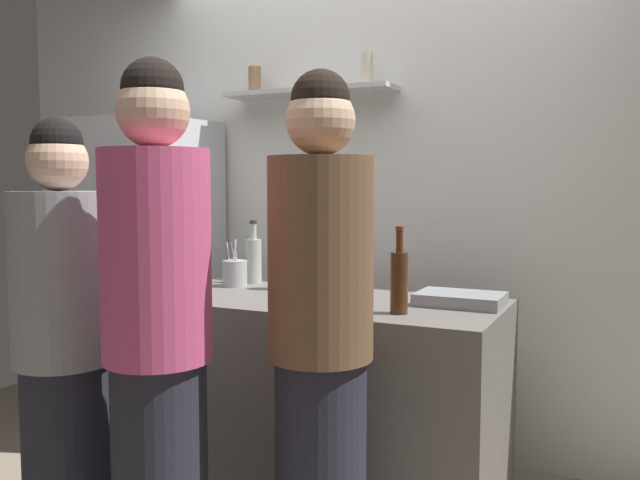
{
  "coord_description": "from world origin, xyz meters",
  "views": [
    {
      "loc": [
        1.23,
        -2.06,
        1.38
      ],
      "look_at": [
        0.01,
        0.49,
        1.15
      ],
      "focal_mm": 37.6,
      "sensor_mm": 36.0,
      "label": 1
    }
  ],
  "objects_px": {
    "water_bottle_plastic": "(281,270)",
    "wine_bottle_pale_glass": "(253,259)",
    "refrigerator": "(151,278)",
    "wine_bottle_amber_glass": "(399,280)",
    "utensil_holder": "(235,273)",
    "baking_pan": "(460,299)",
    "person_grey_hoodie": "(64,353)",
    "person_pink_top": "(158,344)",
    "person_brown_jacket": "(321,343)"
  },
  "relations": [
    {
      "from": "baking_pan",
      "to": "person_grey_hoodie",
      "type": "relative_size",
      "value": 0.21
    },
    {
      "from": "utensil_holder",
      "to": "wine_bottle_amber_glass",
      "type": "distance_m",
      "value": 0.98
    },
    {
      "from": "water_bottle_plastic",
      "to": "refrigerator",
      "type": "bearing_deg",
      "value": 167.1
    },
    {
      "from": "wine_bottle_amber_glass",
      "to": "person_brown_jacket",
      "type": "bearing_deg",
      "value": -103.88
    },
    {
      "from": "water_bottle_plastic",
      "to": "person_pink_top",
      "type": "height_order",
      "value": "person_pink_top"
    },
    {
      "from": "wine_bottle_pale_glass",
      "to": "person_grey_hoodie",
      "type": "distance_m",
      "value": 1.15
    },
    {
      "from": "utensil_holder",
      "to": "person_grey_hoodie",
      "type": "relative_size",
      "value": 0.14
    },
    {
      "from": "wine_bottle_amber_glass",
      "to": "water_bottle_plastic",
      "type": "height_order",
      "value": "wine_bottle_amber_glass"
    },
    {
      "from": "refrigerator",
      "to": "person_brown_jacket",
      "type": "relative_size",
      "value": 0.99
    },
    {
      "from": "water_bottle_plastic",
      "to": "person_pink_top",
      "type": "distance_m",
      "value": 1.07
    },
    {
      "from": "refrigerator",
      "to": "person_grey_hoodie",
      "type": "xyz_separation_m",
      "value": [
        0.63,
        -1.23,
        -0.07
      ]
    },
    {
      "from": "refrigerator",
      "to": "wine_bottle_amber_glass",
      "type": "relative_size",
      "value": 5.24
    },
    {
      "from": "baking_pan",
      "to": "utensil_holder",
      "type": "distance_m",
      "value": 1.09
    },
    {
      "from": "person_brown_jacket",
      "to": "baking_pan",
      "type": "bearing_deg",
      "value": 138.82
    },
    {
      "from": "baking_pan",
      "to": "wine_bottle_pale_glass",
      "type": "height_order",
      "value": "wine_bottle_pale_glass"
    },
    {
      "from": "wine_bottle_amber_glass",
      "to": "utensil_holder",
      "type": "bearing_deg",
      "value": 161.54
    },
    {
      "from": "wine_bottle_pale_glass",
      "to": "person_brown_jacket",
      "type": "distance_m",
      "value": 1.2
    },
    {
      "from": "baking_pan",
      "to": "wine_bottle_amber_glass",
      "type": "bearing_deg",
      "value": -121.23
    },
    {
      "from": "refrigerator",
      "to": "wine_bottle_pale_glass",
      "type": "relative_size",
      "value": 5.58
    },
    {
      "from": "baking_pan",
      "to": "person_grey_hoodie",
      "type": "distance_m",
      "value": 1.51
    },
    {
      "from": "water_bottle_plastic",
      "to": "person_brown_jacket",
      "type": "xyz_separation_m",
      "value": [
        0.57,
        -0.77,
        -0.12
      ]
    },
    {
      "from": "wine_bottle_pale_glass",
      "to": "person_pink_top",
      "type": "height_order",
      "value": "person_pink_top"
    },
    {
      "from": "wine_bottle_amber_glass",
      "to": "person_pink_top",
      "type": "relative_size",
      "value": 0.19
    },
    {
      "from": "refrigerator",
      "to": "person_brown_jacket",
      "type": "height_order",
      "value": "person_brown_jacket"
    },
    {
      "from": "utensil_holder",
      "to": "person_grey_hoodie",
      "type": "height_order",
      "value": "person_grey_hoodie"
    },
    {
      "from": "wine_bottle_amber_glass",
      "to": "person_brown_jacket",
      "type": "height_order",
      "value": "person_brown_jacket"
    },
    {
      "from": "baking_pan",
      "to": "person_brown_jacket",
      "type": "relative_size",
      "value": 0.2
    },
    {
      "from": "utensil_holder",
      "to": "person_pink_top",
      "type": "xyz_separation_m",
      "value": [
        0.39,
        -1.04,
        -0.08
      ]
    },
    {
      "from": "water_bottle_plastic",
      "to": "wine_bottle_pale_glass",
      "type": "bearing_deg",
      "value": 151.53
    },
    {
      "from": "refrigerator",
      "to": "person_grey_hoodie",
      "type": "distance_m",
      "value": 1.38
    },
    {
      "from": "utensil_holder",
      "to": "water_bottle_plastic",
      "type": "relative_size",
      "value": 1.08
    },
    {
      "from": "refrigerator",
      "to": "water_bottle_plastic",
      "type": "distance_m",
      "value": 0.98
    },
    {
      "from": "baking_pan",
      "to": "wine_bottle_pale_glass",
      "type": "bearing_deg",
      "value": 170.98
    },
    {
      "from": "person_grey_hoodie",
      "to": "person_brown_jacket",
      "type": "height_order",
      "value": "person_brown_jacket"
    },
    {
      "from": "person_grey_hoodie",
      "to": "person_brown_jacket",
      "type": "relative_size",
      "value": 0.92
    },
    {
      "from": "baking_pan",
      "to": "wine_bottle_amber_glass",
      "type": "distance_m",
      "value": 0.34
    },
    {
      "from": "baking_pan",
      "to": "wine_bottle_pale_glass",
      "type": "relative_size",
      "value": 1.1
    },
    {
      "from": "refrigerator",
      "to": "water_bottle_plastic",
      "type": "bearing_deg",
      "value": -12.9
    },
    {
      "from": "refrigerator",
      "to": "baking_pan",
      "type": "bearing_deg",
      "value": -8.45
    },
    {
      "from": "utensil_holder",
      "to": "person_grey_hoodie",
      "type": "distance_m",
      "value": 1.01
    },
    {
      "from": "wine_bottle_amber_glass",
      "to": "person_grey_hoodie",
      "type": "relative_size",
      "value": 0.21
    },
    {
      "from": "wine_bottle_pale_glass",
      "to": "water_bottle_plastic",
      "type": "relative_size",
      "value": 1.47
    },
    {
      "from": "refrigerator",
      "to": "baking_pan",
      "type": "height_order",
      "value": "refrigerator"
    },
    {
      "from": "person_brown_jacket",
      "to": "utensil_holder",
      "type": "bearing_deg",
      "value": -153.2
    },
    {
      "from": "refrigerator",
      "to": "wine_bottle_pale_glass",
      "type": "bearing_deg",
      "value": -7.61
    },
    {
      "from": "person_brown_jacket",
      "to": "person_pink_top",
      "type": "relative_size",
      "value": 0.99
    },
    {
      "from": "refrigerator",
      "to": "utensil_holder",
      "type": "xyz_separation_m",
      "value": [
        0.7,
        -0.23,
        0.09
      ]
    },
    {
      "from": "person_grey_hoodie",
      "to": "person_pink_top",
      "type": "xyz_separation_m",
      "value": [
        0.45,
        -0.05,
        0.09
      ]
    },
    {
      "from": "wine_bottle_amber_glass",
      "to": "wine_bottle_pale_glass",
      "type": "bearing_deg",
      "value": 153.9
    },
    {
      "from": "baking_pan",
      "to": "utensil_holder",
      "type": "relative_size",
      "value": 1.5
    }
  ]
}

